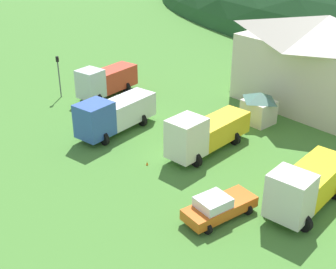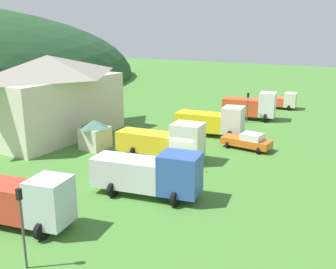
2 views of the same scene
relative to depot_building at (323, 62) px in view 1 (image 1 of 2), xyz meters
The scene contains 10 objects.
ground_plane 17.47m from the depot_building, 92.85° to the right, with size 200.00×200.00×0.00m, color #477F33.
depot_building is the anchor object (origin of this frame).
play_shed_cream 8.00m from the depot_building, 100.61° to the right, with size 2.75×2.44×2.91m.
tow_truck_silver 21.20m from the depot_building, 138.71° to the right, with size 3.80×7.15×3.33m.
box_truck_blue 20.14m from the depot_building, 114.28° to the right, with size 3.91×8.10×3.38m.
heavy_rig_striped 15.21m from the depot_building, 92.30° to the right, with size 3.53×8.31×3.55m.
flatbed_truck_yellow 18.03m from the depot_building, 59.99° to the right, with size 3.84×7.67×3.43m.
service_pickup_orange 21.57m from the depot_building, 73.46° to the right, with size 2.58×5.01×1.66m.
traffic_light_west 25.63m from the depot_building, 136.92° to the right, with size 0.20×0.32×4.28m.
traffic_cone_near_pickup 20.19m from the depot_building, 95.72° to the right, with size 0.36×0.36×0.59m, color orange.
Camera 1 is at (22.30, -21.11, 17.23)m, focal length 48.72 mm.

